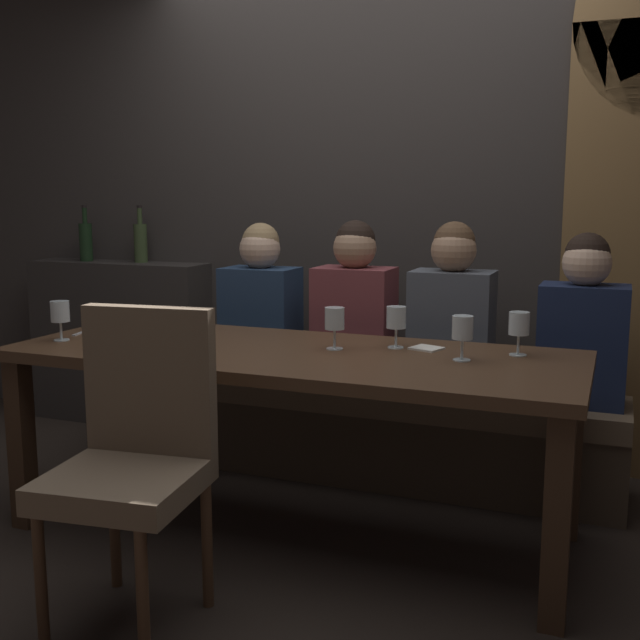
% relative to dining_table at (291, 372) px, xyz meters
% --- Properties ---
extents(ground, '(9.00, 9.00, 0.00)m').
position_rel_dining_table_xyz_m(ground, '(0.00, 0.00, -0.65)').
color(ground, black).
extents(back_wall_tiled, '(6.00, 0.12, 3.00)m').
position_rel_dining_table_xyz_m(back_wall_tiled, '(0.00, 1.22, 0.85)').
color(back_wall_tiled, '#383330').
rests_on(back_wall_tiled, ground).
extents(back_counter, '(1.10, 0.28, 0.95)m').
position_rel_dining_table_xyz_m(back_counter, '(-1.55, 1.04, -0.18)').
color(back_counter, '#2F2B29').
rests_on(back_counter, ground).
extents(dining_table, '(2.20, 0.84, 0.74)m').
position_rel_dining_table_xyz_m(dining_table, '(0.00, 0.00, 0.00)').
color(dining_table, '#412B1C').
rests_on(dining_table, ground).
extents(banquette_bench, '(2.50, 0.44, 0.45)m').
position_rel_dining_table_xyz_m(banquette_bench, '(0.00, 0.70, -0.42)').
color(banquette_bench, '#4A3C2E').
rests_on(banquette_bench, ground).
extents(chair_near_side, '(0.49, 0.49, 0.98)m').
position_rel_dining_table_xyz_m(chair_near_side, '(-0.22, -0.72, -0.09)').
color(chair_near_side, '#4C3321').
rests_on(chair_near_side, ground).
extents(diner_redhead, '(0.36, 0.24, 0.75)m').
position_rel_dining_table_xyz_m(diner_redhead, '(-0.48, 0.72, 0.15)').
color(diner_redhead, navy).
rests_on(diner_redhead, banquette_bench).
extents(diner_bearded, '(0.36, 0.24, 0.77)m').
position_rel_dining_table_xyz_m(diner_bearded, '(0.02, 0.70, 0.16)').
color(diner_bearded, brown).
rests_on(diner_bearded, banquette_bench).
extents(diner_far_end, '(0.36, 0.24, 0.77)m').
position_rel_dining_table_xyz_m(diner_far_end, '(0.48, 0.71, 0.16)').
color(diner_far_end, '#4C515B').
rests_on(diner_far_end, banquette_bench).
extents(diner_near_end, '(0.36, 0.24, 0.73)m').
position_rel_dining_table_xyz_m(diner_near_end, '(1.03, 0.71, 0.14)').
color(diner_near_end, '#192342').
rests_on(diner_near_end, banquette_bench).
extents(wine_bottle_dark_red, '(0.08, 0.08, 0.33)m').
position_rel_dining_table_xyz_m(wine_bottle_dark_red, '(-1.76, 1.02, 0.42)').
color(wine_bottle_dark_red, black).
rests_on(wine_bottle_dark_red, back_counter).
extents(wine_bottle_pale_label, '(0.08, 0.08, 0.33)m').
position_rel_dining_table_xyz_m(wine_bottle_pale_label, '(-1.40, 1.06, 0.42)').
color(wine_bottle_pale_label, '#384728').
rests_on(wine_bottle_pale_label, back_counter).
extents(wine_glass_near_left, '(0.08, 0.08, 0.16)m').
position_rel_dining_table_xyz_m(wine_glass_near_left, '(0.15, 0.08, 0.20)').
color(wine_glass_near_left, silver).
rests_on(wine_glass_near_left, dining_table).
extents(wine_glass_end_left, '(0.08, 0.08, 0.16)m').
position_rel_dining_table_xyz_m(wine_glass_end_left, '(0.83, 0.22, 0.20)').
color(wine_glass_end_left, silver).
rests_on(wine_glass_end_left, dining_table).
extents(wine_glass_center_front, '(0.08, 0.08, 0.16)m').
position_rel_dining_table_xyz_m(wine_glass_center_front, '(0.65, 0.05, 0.20)').
color(wine_glass_center_front, silver).
rests_on(wine_glass_center_front, dining_table).
extents(wine_glass_center_back, '(0.08, 0.08, 0.16)m').
position_rel_dining_table_xyz_m(wine_glass_center_back, '(0.36, 0.19, 0.20)').
color(wine_glass_center_back, silver).
rests_on(wine_glass_center_back, dining_table).
extents(wine_glass_far_left, '(0.08, 0.08, 0.16)m').
position_rel_dining_table_xyz_m(wine_glass_far_left, '(-0.96, -0.16, 0.20)').
color(wine_glass_far_left, silver).
rests_on(wine_glass_far_left, dining_table).
extents(fork_on_table, '(0.05, 0.17, 0.01)m').
position_rel_dining_table_xyz_m(fork_on_table, '(-1.00, 0.02, 0.09)').
color(fork_on_table, silver).
rests_on(fork_on_table, dining_table).
extents(folded_napkin, '(0.14, 0.13, 0.01)m').
position_rel_dining_table_xyz_m(folded_napkin, '(0.48, 0.21, 0.09)').
color(folded_napkin, silver).
rests_on(folded_napkin, dining_table).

